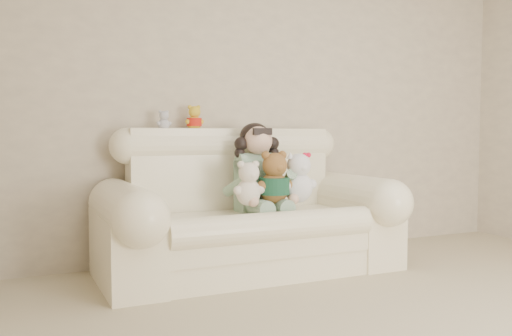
{
  "coord_description": "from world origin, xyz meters",
  "views": [
    {
      "loc": [
        -2.08,
        -1.53,
        0.99
      ],
      "look_at": [
        -0.49,
        1.9,
        0.75
      ],
      "focal_mm": 38.44,
      "sensor_mm": 36.0,
      "label": 1
    }
  ],
  "objects": [
    {
      "name": "seated_child",
      "position": [
        -0.4,
        2.08,
        0.75
      ],
      "size": [
        0.4,
        0.48,
        0.66
      ],
      "primitive_type": null,
      "rotation": [
        0.0,
        0.0,
        0.0
      ],
      "color": "#256B38",
      "rests_on": "sofa"
    },
    {
      "name": "sofa",
      "position": [
        -0.49,
        2.0,
        0.52
      ],
      "size": [
        2.1,
        0.95,
        1.03
      ],
      "primitive_type": null,
      "color": "#FFF2CD",
      "rests_on": "floor"
    },
    {
      "name": "white_cat",
      "position": [
        -0.18,
        1.87,
        0.71
      ],
      "size": [
        0.33,
        0.29,
        0.42
      ],
      "primitive_type": null,
      "rotation": [
        0.0,
        0.0,
        -0.35
      ],
      "color": "silver",
      "rests_on": "sofa"
    },
    {
      "name": "yellow_mini_bear",
      "position": [
        -0.78,
        2.37,
        1.12
      ],
      "size": [
        0.16,
        0.13,
        0.22
      ],
      "primitive_type": null,
      "rotation": [
        0.0,
        0.0,
        0.18
      ],
      "color": "gold",
      "rests_on": "sofa"
    },
    {
      "name": "brown_teddy",
      "position": [
        -0.37,
        1.87,
        0.72
      ],
      "size": [
        0.28,
        0.21,
        0.43
      ],
      "primitive_type": null,
      "rotation": [
        0.0,
        0.0,
        0.0
      ],
      "color": "brown",
      "rests_on": "sofa"
    },
    {
      "name": "wall_back",
      "position": [
        0.0,
        2.5,
        1.3
      ],
      "size": [
        4.5,
        0.0,
        4.5
      ],
      "primitive_type": "plane",
      "rotation": [
        1.57,
        0.0,
        0.0
      ],
      "color": "tan",
      "rests_on": "ground"
    },
    {
      "name": "cream_teddy",
      "position": [
        -0.57,
        1.86,
        0.68
      ],
      "size": [
        0.26,
        0.21,
        0.36
      ],
      "primitive_type": null,
      "rotation": [
        0.0,
        0.0,
        0.17
      ],
      "color": "white",
      "rests_on": "sofa"
    },
    {
      "name": "grey_mini_plush",
      "position": [
        -1.02,
        2.35,
        1.1
      ],
      "size": [
        0.13,
        0.11,
        0.17
      ],
      "primitive_type": null,
      "rotation": [
        0.0,
        0.0,
        -0.3
      ],
      "color": "silver",
      "rests_on": "sofa"
    }
  ]
}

